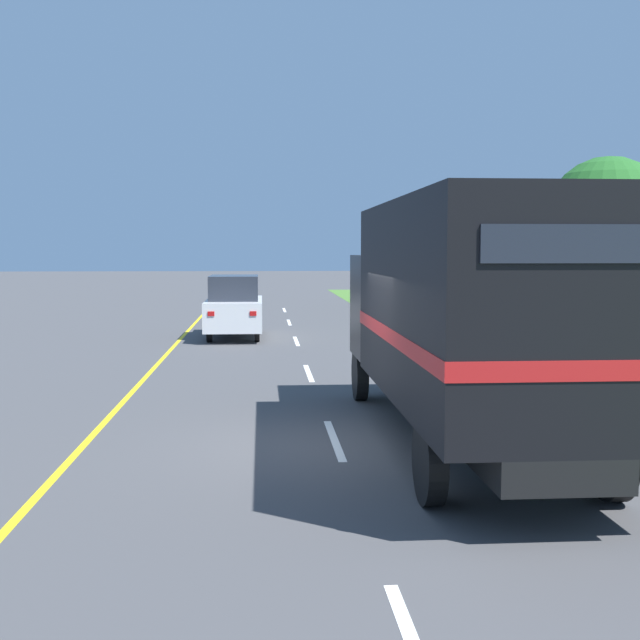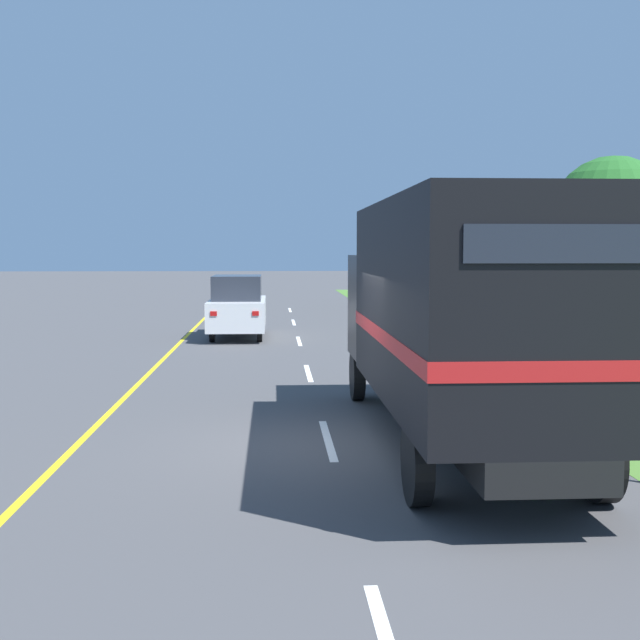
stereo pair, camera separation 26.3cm
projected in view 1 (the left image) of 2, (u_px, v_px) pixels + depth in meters
ground_plane at (336, 445)px, 11.74m from camera, size 200.00×200.00×0.00m
edge_line_yellow at (182, 337)px, 26.37m from camera, size 0.12×62.99×0.01m
centre_dash_near at (334, 439)px, 12.09m from camera, size 0.12×2.60×0.01m
centre_dash_mid_a at (309, 373)px, 18.65m from camera, size 0.12×2.60×0.01m
centre_dash_mid_b at (296, 341)px, 25.21m from camera, size 0.12×2.60×0.01m
centre_dash_far at (289, 322)px, 31.77m from camera, size 0.12×2.60×0.01m
centre_dash_farthest at (284, 310)px, 38.32m from camera, size 0.12×2.60×0.01m
horse_trailer_truck at (466, 312)px, 11.42m from camera, size 2.46×8.53×3.51m
lead_car_white at (234, 307)px, 26.20m from camera, size 1.80×4.38×2.04m
highway_sign at (538, 286)px, 20.44m from camera, size 2.15×0.09×2.96m
roadside_tree_near at (607, 216)px, 26.47m from camera, size 3.93×3.93×5.94m
roadside_tree_mid at (457, 240)px, 36.06m from camera, size 3.46×3.46×5.05m
roadside_tree_far at (434, 236)px, 42.15m from camera, size 3.23×3.23×5.24m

